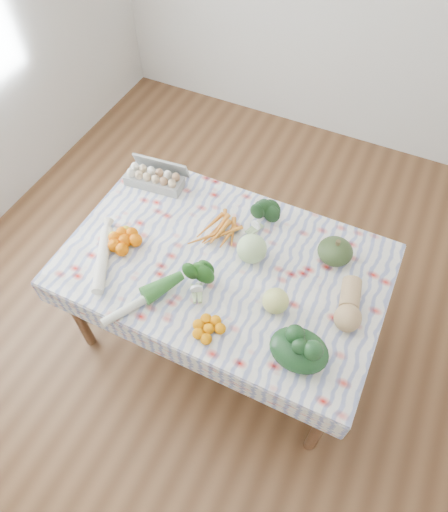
# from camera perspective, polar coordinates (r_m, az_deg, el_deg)

# --- Properties ---
(ground) EXTENTS (4.50, 4.50, 0.00)m
(ground) POSITION_cam_1_polar(r_m,az_deg,el_deg) (3.03, 0.00, -9.23)
(ground) COLOR brown
(ground) RESTS_ON ground
(dining_table) EXTENTS (1.60, 1.00, 0.75)m
(dining_table) POSITION_cam_1_polar(r_m,az_deg,el_deg) (2.44, 0.00, -1.97)
(dining_table) COLOR brown
(dining_table) RESTS_ON ground
(tablecloth) EXTENTS (1.66, 1.06, 0.01)m
(tablecloth) POSITION_cam_1_polar(r_m,az_deg,el_deg) (2.38, 0.00, -0.91)
(tablecloth) COLOR white
(tablecloth) RESTS_ON dining_table
(egg_carton) EXTENTS (0.36, 0.17, 0.09)m
(egg_carton) POSITION_cam_1_polar(r_m,az_deg,el_deg) (2.74, -8.75, 9.46)
(egg_carton) COLOR #979792
(egg_carton) RESTS_ON tablecloth
(carrot_bunch) EXTENTS (0.29, 0.28, 0.04)m
(carrot_bunch) POSITION_cam_1_polar(r_m,az_deg,el_deg) (2.46, -0.61, 2.86)
(carrot_bunch) COLOR orange
(carrot_bunch) RESTS_ON tablecloth
(kale_bunch) EXTENTS (0.20, 0.18, 0.14)m
(kale_bunch) POSITION_cam_1_polar(r_m,az_deg,el_deg) (2.48, 4.81, 4.86)
(kale_bunch) COLOR #173617
(kale_bunch) RESTS_ON tablecloth
(kabocha_squash) EXTENTS (0.22, 0.22, 0.12)m
(kabocha_squash) POSITION_cam_1_polar(r_m,az_deg,el_deg) (2.41, 13.73, 0.58)
(kabocha_squash) COLOR #344822
(kabocha_squash) RESTS_ON tablecloth
(cabbage) EXTENTS (0.16, 0.16, 0.16)m
(cabbage) POSITION_cam_1_polar(r_m,az_deg,el_deg) (2.33, 3.49, 0.92)
(cabbage) COLOR #AED089
(cabbage) RESTS_ON tablecloth
(butternut_squash) EXTENTS (0.17, 0.30, 0.13)m
(butternut_squash) POSITION_cam_1_polar(r_m,az_deg,el_deg) (2.24, 15.45, -5.77)
(butternut_squash) COLOR tan
(butternut_squash) RESTS_ON tablecloth
(orange_cluster) EXTENTS (0.29, 0.29, 0.08)m
(orange_cluster) POSITION_cam_1_polar(r_m,az_deg,el_deg) (2.47, -12.33, 1.87)
(orange_cluster) COLOR #EC6400
(orange_cluster) RESTS_ON tablecloth
(broccoli) EXTENTS (0.21, 0.21, 0.11)m
(broccoli) POSITION_cam_1_polar(r_m,az_deg,el_deg) (2.25, -3.54, -2.86)
(broccoli) COLOR #1D5117
(broccoli) RESTS_ON tablecloth
(mandarin_cluster) EXTENTS (0.24, 0.24, 0.06)m
(mandarin_cluster) POSITION_cam_1_polar(r_m,az_deg,el_deg) (2.14, -1.94, -9.04)
(mandarin_cluster) COLOR orange
(mandarin_cluster) RESTS_ON tablecloth
(grapefruit) EXTENTS (0.15, 0.15, 0.13)m
(grapefruit) POSITION_cam_1_polar(r_m,az_deg,el_deg) (2.19, 6.47, -5.60)
(grapefruit) COLOR #CFD16B
(grapefruit) RESTS_ON tablecloth
(spinach_bag) EXTENTS (0.29, 0.24, 0.12)m
(spinach_bag) POSITION_cam_1_polar(r_m,az_deg,el_deg) (2.09, 9.36, -11.51)
(spinach_bag) COLOR black
(spinach_bag) RESTS_ON tablecloth
(daikon) EXTENTS (0.25, 0.40, 0.06)m
(daikon) POSITION_cam_1_polar(r_m,az_deg,el_deg) (2.43, -14.95, -0.35)
(daikon) COLOR white
(daikon) RESTS_ON tablecloth
(leek) EXTENTS (0.25, 0.40, 0.05)m
(leek) POSITION_cam_1_polar(r_m,az_deg,el_deg) (2.26, -10.15, -5.48)
(leek) COLOR silver
(leek) RESTS_ON tablecloth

